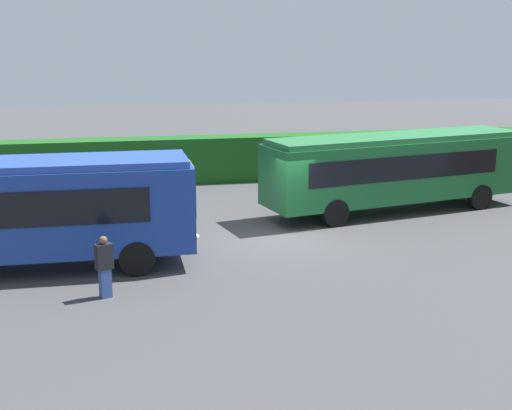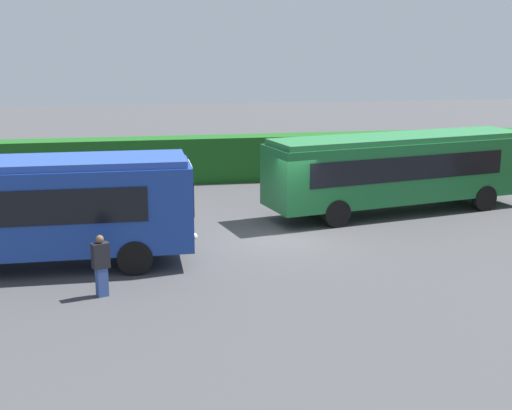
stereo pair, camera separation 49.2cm
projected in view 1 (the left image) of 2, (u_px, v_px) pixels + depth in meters
The scene contains 5 objects.
ground_plane at pixel (284, 237), 23.65m from camera, with size 101.05×101.05×0.00m, color #424244.
bus_blue at pixel (36, 207), 20.00m from camera, with size 9.04×2.61×3.20m.
bus_green at pixel (396, 167), 26.84m from camera, with size 10.79×4.57×2.98m.
person_left at pixel (104, 265), 17.96m from camera, with size 0.50×0.40×1.64m.
hedge_row at pixel (234, 158), 33.02m from camera, with size 62.53×1.44×2.10m, color #1A551A.
Camera 1 is at (-5.41, -22.13, 6.51)m, focal length 49.18 mm.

